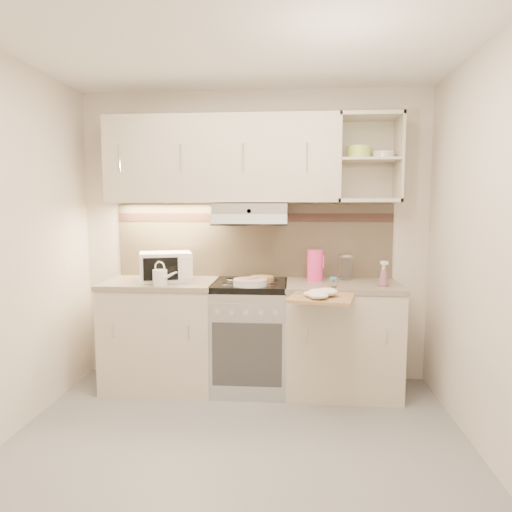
{
  "coord_description": "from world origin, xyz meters",
  "views": [
    {
      "loc": [
        0.34,
        -2.58,
        1.52
      ],
      "look_at": [
        0.06,
        0.95,
        1.13
      ],
      "focal_mm": 32.0,
      "sensor_mm": 36.0,
      "label": 1
    }
  ],
  "objects_px": {
    "electric_range": "(250,335)",
    "plate_stack": "(250,282)",
    "glass_jar": "(346,267)",
    "pink_pitcher": "(315,265)",
    "spray_bottle": "(383,276)",
    "watering_can": "(161,276)",
    "microwave": "(166,266)",
    "cutting_board": "(322,298)"
  },
  "relations": [
    {
      "from": "spray_bottle",
      "to": "cutting_board",
      "type": "distance_m",
      "value": 0.62
    },
    {
      "from": "electric_range",
      "to": "glass_jar",
      "type": "relative_size",
      "value": 4.2
    },
    {
      "from": "microwave",
      "to": "spray_bottle",
      "type": "distance_m",
      "value": 1.76
    },
    {
      "from": "plate_stack",
      "to": "cutting_board",
      "type": "xyz_separation_m",
      "value": [
        0.54,
        -0.31,
        -0.05
      ]
    },
    {
      "from": "plate_stack",
      "to": "cutting_board",
      "type": "bearing_deg",
      "value": -30.06
    },
    {
      "from": "glass_jar",
      "to": "microwave",
      "type": "bearing_deg",
      "value": -174.03
    },
    {
      "from": "microwave",
      "to": "plate_stack",
      "type": "xyz_separation_m",
      "value": [
        0.73,
        -0.19,
        -0.09
      ]
    },
    {
      "from": "cutting_board",
      "to": "plate_stack",
      "type": "bearing_deg",
      "value": 161.57
    },
    {
      "from": "electric_range",
      "to": "spray_bottle",
      "type": "height_order",
      "value": "spray_bottle"
    },
    {
      "from": "electric_range",
      "to": "glass_jar",
      "type": "bearing_deg",
      "value": 12.61
    },
    {
      "from": "electric_range",
      "to": "plate_stack",
      "type": "xyz_separation_m",
      "value": [
        0.02,
        -0.17,
        0.47
      ]
    },
    {
      "from": "glass_jar",
      "to": "cutting_board",
      "type": "bearing_deg",
      "value": -110.2
    },
    {
      "from": "electric_range",
      "to": "spray_bottle",
      "type": "relative_size",
      "value": 4.28
    },
    {
      "from": "microwave",
      "to": "watering_can",
      "type": "height_order",
      "value": "microwave"
    },
    {
      "from": "electric_range",
      "to": "pink_pitcher",
      "type": "xyz_separation_m",
      "value": [
        0.53,
        0.09,
        0.58
      ]
    },
    {
      "from": "glass_jar",
      "to": "pink_pitcher",
      "type": "bearing_deg",
      "value": -160.8
    },
    {
      "from": "electric_range",
      "to": "pink_pitcher",
      "type": "relative_size",
      "value": 3.44
    },
    {
      "from": "electric_range",
      "to": "microwave",
      "type": "xyz_separation_m",
      "value": [
        -0.71,
        0.02,
        0.57
      ]
    },
    {
      "from": "electric_range",
      "to": "cutting_board",
      "type": "bearing_deg",
      "value": -40.83
    },
    {
      "from": "microwave",
      "to": "cutting_board",
      "type": "xyz_separation_m",
      "value": [
        1.26,
        -0.5,
        -0.15
      ]
    },
    {
      "from": "electric_range",
      "to": "cutting_board",
      "type": "relative_size",
      "value": 2.08
    },
    {
      "from": "electric_range",
      "to": "plate_stack",
      "type": "distance_m",
      "value": 0.5
    },
    {
      "from": "watering_can",
      "to": "plate_stack",
      "type": "height_order",
      "value": "watering_can"
    },
    {
      "from": "microwave",
      "to": "cutting_board",
      "type": "distance_m",
      "value": 1.36
    },
    {
      "from": "plate_stack",
      "to": "spray_bottle",
      "type": "xyz_separation_m",
      "value": [
        1.03,
        0.05,
        0.06
      ]
    },
    {
      "from": "plate_stack",
      "to": "glass_jar",
      "type": "relative_size",
      "value": 1.24
    },
    {
      "from": "watering_can",
      "to": "glass_jar",
      "type": "distance_m",
      "value": 1.53
    },
    {
      "from": "plate_stack",
      "to": "spray_bottle",
      "type": "relative_size",
      "value": 1.26
    },
    {
      "from": "glass_jar",
      "to": "spray_bottle",
      "type": "height_order",
      "value": "glass_jar"
    },
    {
      "from": "watering_can",
      "to": "electric_range",
      "type": "bearing_deg",
      "value": 36.12
    },
    {
      "from": "microwave",
      "to": "cutting_board",
      "type": "relative_size",
      "value": 1.14
    },
    {
      "from": "watering_can",
      "to": "spray_bottle",
      "type": "distance_m",
      "value": 1.74
    },
    {
      "from": "plate_stack",
      "to": "pink_pitcher",
      "type": "height_order",
      "value": "pink_pitcher"
    },
    {
      "from": "pink_pitcher",
      "to": "glass_jar",
      "type": "distance_m",
      "value": 0.28
    },
    {
      "from": "watering_can",
      "to": "glass_jar",
      "type": "bearing_deg",
      "value": 34.32
    },
    {
      "from": "watering_can",
      "to": "spray_bottle",
      "type": "height_order",
      "value": "spray_bottle"
    },
    {
      "from": "electric_range",
      "to": "pink_pitcher",
      "type": "height_order",
      "value": "pink_pitcher"
    },
    {
      "from": "watering_can",
      "to": "plate_stack",
      "type": "xyz_separation_m",
      "value": [
        0.71,
        0.03,
        -0.04
      ]
    },
    {
      "from": "electric_range",
      "to": "spray_bottle",
      "type": "distance_m",
      "value": 1.18
    },
    {
      "from": "microwave",
      "to": "plate_stack",
      "type": "height_order",
      "value": "microwave"
    },
    {
      "from": "pink_pitcher",
      "to": "spray_bottle",
      "type": "relative_size",
      "value": 1.24
    },
    {
      "from": "spray_bottle",
      "to": "cutting_board",
      "type": "relative_size",
      "value": 0.49
    }
  ]
}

